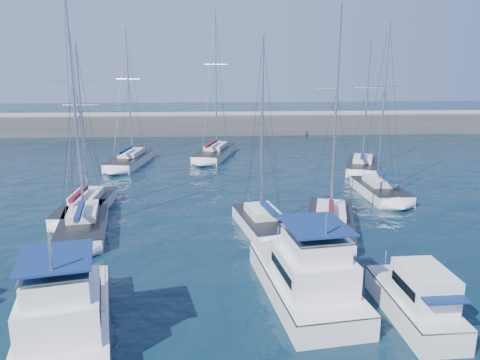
{
  "coord_description": "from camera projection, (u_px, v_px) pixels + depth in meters",
  "views": [
    {
      "loc": [
        -1.04,
        -24.21,
        11.66
      ],
      "look_at": [
        0.95,
        9.4,
        3.0
      ],
      "focal_mm": 35.0,
      "sensor_mm": 36.0,
      "label": 1
    }
  ],
  "objects": [
    {
      "name": "sailboat_mid_c",
      "position": [
        264.0,
        223.0,
        32.94
      ],
      "size": [
        4.23,
        7.34,
        13.59
      ],
      "rotation": [
        0.0,
        0.0,
        0.19
      ],
      "color": "white",
      "rests_on": "ground"
    },
    {
      "name": "sailboat_mid_a",
      "position": [
        86.0,
        206.0,
        36.72
      ],
      "size": [
        3.28,
        8.61,
        13.28
      ],
      "rotation": [
        0.0,
        0.0,
        -0.03
      ],
      "color": "white",
      "rests_on": "ground"
    },
    {
      "name": "ground",
      "position": [
        233.0,
        273.0,
        26.37
      ],
      "size": [
        220.0,
        220.0,
        0.0
      ],
      "primitive_type": "plane",
      "color": "black",
      "rests_on": "ground"
    },
    {
      "name": "sailboat_back_c",
      "position": [
        362.0,
        166.0,
        50.58
      ],
      "size": [
        5.31,
        7.81,
        14.07
      ],
      "rotation": [
        0.0,
        0.0,
        -0.34
      ],
      "color": "silver",
      "rests_on": "ground"
    },
    {
      "name": "breakwater",
      "position": [
        219.0,
        127.0,
        76.38
      ],
      "size": [
        160.0,
        6.0,
        4.45
      ],
      "color": "#424244",
      "rests_on": "ground"
    },
    {
      "name": "sailboat_back_b",
      "position": [
        215.0,
        153.0,
        57.86
      ],
      "size": [
        5.66,
        10.37,
        17.98
      ],
      "rotation": [
        0.0,
        0.0,
        -0.27
      ],
      "color": "silver",
      "rests_on": "ground"
    },
    {
      "name": "motor_yacht_port_inner",
      "position": [
        64.0,
        318.0,
        19.64
      ],
      "size": [
        5.47,
        9.28,
        4.69
      ],
      "rotation": [
        0.0,
        0.0,
        0.22
      ],
      "color": "white",
      "rests_on": "ground"
    },
    {
      "name": "sailboat_back_a",
      "position": [
        130.0,
        160.0,
        53.71
      ],
      "size": [
        4.52,
        9.78,
        15.37
      ],
      "rotation": [
        0.0,
        0.0,
        -0.16
      ],
      "color": "silver",
      "rests_on": "ground"
    },
    {
      "name": "sailboat_mid_d",
      "position": [
        330.0,
        223.0,
        32.86
      ],
      "size": [
        5.37,
        10.02,
        15.66
      ],
      "rotation": [
        0.0,
        0.0,
        -0.24
      ],
      "color": "silver",
      "rests_on": "ground"
    },
    {
      "name": "motor_yacht_stbd_inner",
      "position": [
        307.0,
        278.0,
        23.24
      ],
      "size": [
        4.92,
        9.52,
        4.69
      ],
      "rotation": [
        0.0,
        0.0,
        0.13
      ],
      "color": "white",
      "rests_on": "ground"
    },
    {
      "name": "motor_yacht_stbd_outer",
      "position": [
        417.0,
        302.0,
        21.34
      ],
      "size": [
        2.52,
        6.39,
        3.2
      ],
      "rotation": [
        0.0,
        0.0,
        0.03
      ],
      "color": "silver",
      "rests_on": "ground"
    },
    {
      "name": "sailboat_mid_b",
      "position": [
        83.0,
        223.0,
        32.77
      ],
      "size": [
        4.51,
        9.31,
        16.57
      ],
      "rotation": [
        0.0,
        0.0,
        0.17
      ],
      "color": "silver",
      "rests_on": "ground"
    },
    {
      "name": "sailboat_mid_e",
      "position": [
        380.0,
        190.0,
        41.26
      ],
      "size": [
        3.34,
        7.5,
        15.24
      ],
      "rotation": [
        0.0,
        0.0,
        0.04
      ],
      "color": "silver",
      "rests_on": "ground"
    }
  ]
}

